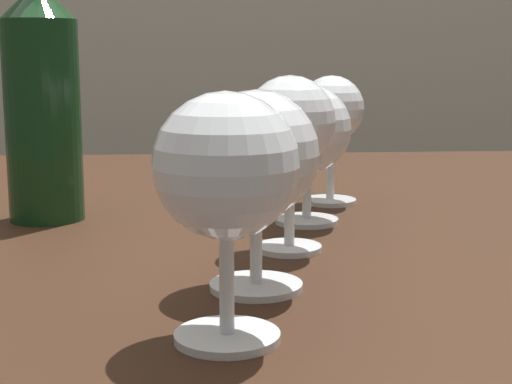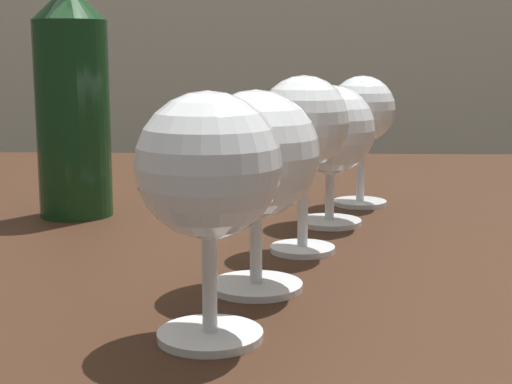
# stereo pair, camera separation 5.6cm
# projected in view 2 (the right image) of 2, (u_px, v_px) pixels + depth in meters

# --- Properties ---
(dining_table) EXTENTS (1.28, 0.99, 0.73)m
(dining_table) POSITION_uv_depth(u_px,v_px,m) (161.00, 286.00, 0.86)
(dining_table) COLOR #382114
(dining_table) RESTS_ON ground_plane
(wine_glass_amber) EXTENTS (0.09, 0.09, 0.15)m
(wine_glass_amber) POSITION_uv_depth(u_px,v_px,m) (208.00, 172.00, 0.45)
(wine_glass_amber) COLOR white
(wine_glass_amber) RESTS_ON dining_table
(wine_glass_pinot) EXTENTS (0.09, 0.09, 0.14)m
(wine_glass_pinot) POSITION_uv_depth(u_px,v_px,m) (256.00, 157.00, 0.55)
(wine_glass_pinot) COLOR white
(wine_glass_pinot) RESTS_ON dining_table
(wine_glass_white) EXTENTS (0.08, 0.08, 0.15)m
(wine_glass_white) POSITION_uv_depth(u_px,v_px,m) (304.00, 126.00, 0.66)
(wine_glass_white) COLOR white
(wine_glass_white) RESTS_ON dining_table
(wine_glass_cabernet) EXTENTS (0.09, 0.09, 0.14)m
(wine_glass_cabernet) POSITION_uv_depth(u_px,v_px,m) (331.00, 132.00, 0.77)
(wine_glass_cabernet) COLOR white
(wine_glass_cabernet) RESTS_ON dining_table
(wine_glass_rose) EXTENTS (0.07, 0.07, 0.14)m
(wine_glass_rose) POSITION_uv_depth(u_px,v_px,m) (362.00, 113.00, 0.86)
(wine_glass_rose) COLOR white
(wine_glass_rose) RESTS_ON dining_table
(wine_bottle) EXTENTS (0.08, 0.08, 0.32)m
(wine_bottle) POSITION_uv_depth(u_px,v_px,m) (72.00, 96.00, 0.81)
(wine_bottle) COLOR #143819
(wine_bottle) RESTS_ON dining_table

